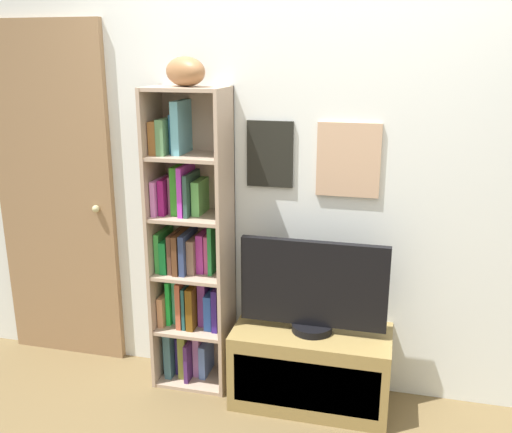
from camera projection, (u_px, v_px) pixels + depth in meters
The scene contains 6 objects.
back_wall at pixel (312, 187), 3.09m from camera, with size 4.80×0.08×2.35m.
bookshelf at pixel (189, 254), 3.22m from camera, with size 0.43×0.30×1.71m.
football at pixel (185, 72), 2.90m from camera, with size 0.28×0.15×0.15m, color #90613B.
tv_stand at pixel (311, 367), 3.12m from camera, with size 0.85×0.41×0.43m.
television at pixel (313, 288), 2.99m from camera, with size 0.78×0.22×0.51m.
door at pixel (56, 198), 3.44m from camera, with size 0.76×0.09×2.07m.
Camera 1 is at (0.44, -1.87, 1.88)m, focal length 39.72 mm.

